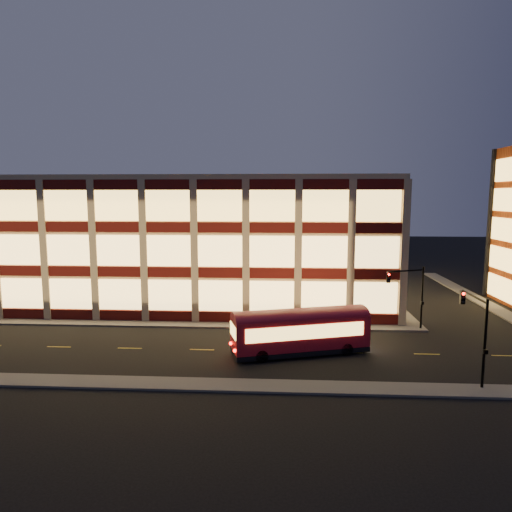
{
  "coord_description": "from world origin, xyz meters",
  "views": [
    {
      "loc": [
        10.5,
        -41.5,
        12.51
      ],
      "look_at": [
        7.61,
        8.0,
        5.88
      ],
      "focal_mm": 32.0,
      "sensor_mm": 36.0,
      "label": 1
    }
  ],
  "objects": [
    {
      "name": "trolley_bus",
      "position": [
        11.96,
        -6.42,
        2.02
      ],
      "size": [
        11.1,
        5.67,
        3.65
      ],
      "rotation": [
        0.0,
        0.0,
        0.29
      ],
      "color": "#9C0818",
      "rests_on": "ground"
    },
    {
      "name": "ground",
      "position": [
        0.0,
        0.0,
        0.0
      ],
      "size": [
        200.0,
        200.0,
        0.0
      ],
      "primitive_type": "plane",
      "color": "black",
      "rests_on": "ground"
    },
    {
      "name": "sidewalk_office_east",
      "position": [
        23.0,
        17.0,
        0.07
      ],
      "size": [
        2.0,
        30.0,
        0.15
      ],
      "primitive_type": "cube",
      "color": "#514F4C",
      "rests_on": "ground"
    },
    {
      "name": "office_building",
      "position": [
        -2.91,
        16.91,
        7.25
      ],
      "size": [
        50.45,
        30.45,
        14.5
      ],
      "color": "tan",
      "rests_on": "ground"
    },
    {
      "name": "sidewalk_near",
      "position": [
        0.0,
        -13.0,
        0.07
      ],
      "size": [
        100.0,
        2.0,
        0.15
      ],
      "primitive_type": "cube",
      "color": "#514F4C",
      "rests_on": "ground"
    },
    {
      "name": "sidewalk_office_south",
      "position": [
        -3.0,
        1.0,
        0.07
      ],
      "size": [
        54.0,
        2.0,
        0.15
      ],
      "primitive_type": "cube",
      "color": "#514F4C",
      "rests_on": "ground"
    },
    {
      "name": "traffic_signal_far",
      "position": [
        22.21,
        0.24,
        4.11
      ],
      "size": [
        3.79,
        1.87,
        6.0
      ],
      "color": "black",
      "rests_on": "ground"
    },
    {
      "name": "sidewalk_tower_west",
      "position": [
        34.0,
        17.0,
        0.07
      ],
      "size": [
        2.0,
        30.0,
        0.15
      ],
      "primitive_type": "cube",
      "color": "#514F4C",
      "rests_on": "ground"
    },
    {
      "name": "traffic_signal_near",
      "position": [
        23.5,
        -11.03,
        4.13
      ],
      "size": [
        0.32,
        4.45,
        6.0
      ],
      "color": "black",
      "rests_on": "ground"
    }
  ]
}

